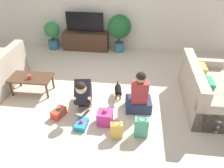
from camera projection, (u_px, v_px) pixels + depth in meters
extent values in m
plane|color=beige|center=(96.00, 93.00, 5.03)|extent=(16.00, 16.00, 0.00)
cube|color=beige|center=(109.00, 6.00, 6.48)|extent=(8.40, 0.06, 2.60)
cube|color=tan|center=(2.00, 64.00, 4.82)|extent=(0.20, 1.81, 0.42)
cube|color=tan|center=(9.00, 60.00, 5.73)|extent=(0.94, 0.16, 0.63)
cube|color=#EACC4C|center=(3.00, 58.00, 5.19)|extent=(0.18, 0.34, 0.32)
cube|color=tan|center=(208.00, 95.00, 4.61)|extent=(0.94, 1.81, 0.45)
cube|color=tan|center=(194.00, 76.00, 4.41)|extent=(0.20, 1.81, 0.42)
cube|color=tan|center=(220.00, 118.00, 3.88)|extent=(0.94, 0.16, 0.63)
cube|color=tan|center=(200.00, 71.00, 5.25)|extent=(0.94, 0.16, 0.63)
cube|color=#288E6B|center=(207.00, 87.00, 4.18)|extent=(0.18, 0.34, 0.32)
cube|color=#EACC4C|center=(201.00, 72.00, 4.66)|extent=(0.18, 0.34, 0.32)
cube|color=#472D1E|center=(31.00, 78.00, 4.87)|extent=(0.95, 0.51, 0.03)
cylinder|color=#472D1E|center=(11.00, 89.00, 4.86)|extent=(0.04, 0.04, 0.37)
cylinder|color=#472D1E|center=(47.00, 91.00, 4.78)|extent=(0.04, 0.04, 0.37)
cylinder|color=#472D1E|center=(19.00, 79.00, 5.18)|extent=(0.04, 0.04, 0.37)
cylinder|color=#472D1E|center=(53.00, 82.00, 5.10)|extent=(0.04, 0.04, 0.37)
cube|color=#472D1E|center=(86.00, 41.00, 6.88)|extent=(1.41, 0.42, 0.57)
cube|color=black|center=(85.00, 31.00, 6.71)|extent=(0.40, 0.20, 0.05)
cube|color=black|center=(85.00, 22.00, 6.54)|extent=(1.14, 0.03, 0.56)
cylinder|color=#336B84|center=(119.00, 47.00, 6.81)|extent=(0.29, 0.29, 0.30)
cylinder|color=brown|center=(119.00, 39.00, 6.67)|extent=(0.05, 0.05, 0.21)
sphere|color=#1E5628|center=(119.00, 27.00, 6.45)|extent=(0.70, 0.70, 0.70)
cylinder|color=#336B84|center=(54.00, 44.00, 7.02)|extent=(0.34, 0.34, 0.28)
cylinder|color=brown|center=(53.00, 38.00, 6.90)|extent=(0.06, 0.06, 0.14)
sphere|color=#337F3D|center=(52.00, 30.00, 6.75)|extent=(0.47, 0.47, 0.47)
cube|color=#23232D|center=(85.00, 95.00, 4.73)|extent=(0.35, 0.48, 0.28)
cube|color=black|center=(83.00, 92.00, 4.33)|extent=(0.39, 0.54, 0.46)
sphere|color=beige|center=(81.00, 88.00, 4.06)|extent=(0.21, 0.21, 0.21)
sphere|color=black|center=(81.00, 87.00, 4.04)|extent=(0.19, 0.19, 0.19)
cylinder|color=beige|center=(76.00, 103.00, 4.35)|extent=(0.10, 0.28, 0.41)
cylinder|color=beige|center=(90.00, 102.00, 4.35)|extent=(0.10, 0.28, 0.41)
cube|color=#283351|center=(138.00, 104.00, 4.51)|extent=(0.55, 0.44, 0.24)
cube|color=#AD3338|center=(140.00, 92.00, 4.27)|extent=(0.34, 0.23, 0.46)
sphere|color=tan|center=(141.00, 78.00, 4.10)|extent=(0.20, 0.20, 0.20)
sphere|color=black|center=(141.00, 77.00, 4.07)|extent=(0.19, 0.19, 0.19)
cylinder|color=tan|center=(145.00, 89.00, 4.47)|extent=(0.08, 0.26, 0.06)
cylinder|color=tan|center=(132.00, 89.00, 4.48)|extent=(0.08, 0.26, 0.06)
ellipsoid|color=black|center=(118.00, 89.00, 4.83)|extent=(0.20, 0.38, 0.16)
sphere|color=black|center=(119.00, 93.00, 4.62)|extent=(0.14, 0.14, 0.14)
sphere|color=olive|center=(119.00, 95.00, 4.58)|extent=(0.06, 0.06, 0.06)
cylinder|color=black|center=(118.00, 83.00, 4.98)|extent=(0.04, 0.10, 0.10)
cylinder|color=olive|center=(116.00, 97.00, 4.81)|extent=(0.04, 0.04, 0.12)
cylinder|color=olive|center=(120.00, 97.00, 4.81)|extent=(0.04, 0.04, 0.12)
cylinder|color=olive|center=(116.00, 91.00, 5.00)|extent=(0.04, 0.04, 0.12)
cylinder|color=olive|center=(120.00, 91.00, 5.00)|extent=(0.04, 0.04, 0.12)
cube|color=teal|center=(82.00, 124.00, 4.12)|extent=(0.23, 0.32, 0.10)
cube|color=#CC3389|center=(82.00, 124.00, 4.12)|extent=(0.21, 0.05, 0.10)
sphere|color=#CC3389|center=(81.00, 121.00, 4.08)|extent=(0.07, 0.07, 0.07)
cube|color=red|center=(59.00, 113.00, 4.35)|extent=(0.28, 0.35, 0.17)
cube|color=#2D934C|center=(59.00, 113.00, 4.35)|extent=(0.18, 0.10, 0.17)
sphere|color=#2D934C|center=(58.00, 109.00, 4.29)|extent=(0.06, 0.06, 0.06)
cube|color=#CC3389|center=(105.00, 118.00, 4.15)|extent=(0.29, 0.27, 0.27)
cube|color=red|center=(105.00, 118.00, 4.15)|extent=(0.28, 0.04, 0.27)
sphere|color=red|center=(105.00, 111.00, 4.07)|extent=(0.09, 0.09, 0.09)
cube|color=#4CA384|center=(141.00, 127.00, 3.85)|extent=(0.25, 0.14, 0.39)
torus|color=#4C3823|center=(142.00, 118.00, 3.74)|extent=(0.16, 0.16, 0.01)
cube|color=#E5B74C|center=(117.00, 130.00, 3.85)|extent=(0.23, 0.15, 0.31)
torus|color=#4C3823|center=(117.00, 123.00, 3.75)|extent=(0.16, 0.16, 0.01)
cylinder|color=#B23D38|center=(29.00, 77.00, 4.78)|extent=(0.08, 0.08, 0.09)
torus|color=#B23D38|center=(31.00, 77.00, 4.78)|extent=(0.06, 0.01, 0.06)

